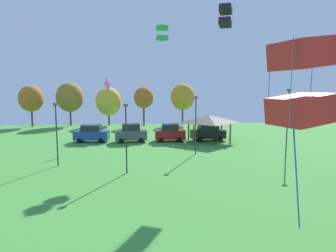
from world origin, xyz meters
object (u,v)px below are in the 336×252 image
at_px(kite_flying_3, 162,33).
at_px(treeline_tree_0, 31,99).
at_px(light_post_2, 287,120).
at_px(kite_flying_1, 302,82).
at_px(treeline_tree_1, 70,97).
at_px(light_post_3, 126,134).
at_px(parked_car_rightmost_in_row, 208,132).
at_px(light_post_0, 57,130).
at_px(kite_flying_6, 225,16).
at_px(treeline_tree_4, 183,97).
at_px(parked_car_leftmost, 92,134).
at_px(parked_car_second_from_left, 131,133).
at_px(parked_car_third_from_left, 170,133).
at_px(park_pavilion, 209,119).
at_px(treeline_tree_3, 144,98).
at_px(light_post_1, 196,122).
at_px(kite_flying_5, 107,85).
at_px(treeline_tree_2, 109,101).

relative_size(kite_flying_3, treeline_tree_0, 0.22).
bearing_deg(light_post_2, kite_flying_1, -116.22).
distance_m(kite_flying_3, treeline_tree_1, 29.69).
relative_size(kite_flying_3, light_post_3, 0.29).
xyz_separation_m(parked_car_rightmost_in_row, light_post_0, (-16.98, -11.96, 2.21)).
height_order(kite_flying_6, treeline_tree_4, kite_flying_6).
bearing_deg(kite_flying_1, parked_car_leftmost, 110.34).
bearing_deg(parked_car_second_from_left, parked_car_third_from_left, -3.07).
height_order(kite_flying_6, light_post_3, kite_flying_6).
distance_m(kite_flying_3, light_post_0, 15.93).
xyz_separation_m(kite_flying_3, park_pavilion, (6.54, 4.26, -10.35)).
bearing_deg(parked_car_leftmost, treeline_tree_3, 73.08).
height_order(parked_car_leftmost, parked_car_second_from_left, parked_car_second_from_left).
bearing_deg(parked_car_leftmost, light_post_2, -21.35).
relative_size(parked_car_third_from_left, light_post_1, 0.65).
bearing_deg(kite_flying_5, light_post_2, -28.38).
xyz_separation_m(kite_flying_6, light_post_2, (6.35, -1.55, -10.51)).
xyz_separation_m(light_post_1, treeline_tree_1, (-19.38, 26.78, 1.85)).
relative_size(treeline_tree_0, treeline_tree_4, 0.96).
relative_size(parked_car_second_from_left, park_pavilion, 0.70).
xyz_separation_m(kite_flying_1, treeline_tree_0, (-25.35, 48.89, -2.22)).
relative_size(parked_car_second_from_left, treeline_tree_2, 0.59).
height_order(kite_flying_1, kite_flying_5, kite_flying_1).
bearing_deg(kite_flying_1, kite_flying_6, 80.54).
distance_m(light_post_1, treeline_tree_1, 33.11).
bearing_deg(kite_flying_1, treeline_tree_4, 86.23).
bearing_deg(parked_car_leftmost, park_pavilion, 1.39).
xyz_separation_m(treeline_tree_0, treeline_tree_3, (20.91, -0.37, 0.11)).
distance_m(kite_flying_1, kite_flying_6, 23.21).
distance_m(parked_car_third_from_left, treeline_tree_1, 25.84).
distance_m(kite_flying_6, treeline_tree_4, 29.60).
bearing_deg(parked_car_leftmost, light_post_1, -28.40).
bearing_deg(treeline_tree_2, treeline_tree_0, -176.86).
relative_size(kite_flying_1, parked_car_leftmost, 1.33).
relative_size(kite_flying_3, treeline_tree_2, 0.24).
relative_size(parked_car_leftmost, park_pavilion, 0.76).
height_order(parked_car_third_from_left, treeline_tree_2, treeline_tree_2).
xyz_separation_m(parked_car_second_from_left, park_pavilion, (10.40, -0.76, 1.87)).
bearing_deg(treeline_tree_0, treeline_tree_3, -1.00).
distance_m(kite_flying_1, treeline_tree_1, 52.99).
xyz_separation_m(kite_flying_5, light_post_0, (-3.48, -11.58, -4.31)).
relative_size(light_post_3, treeline_tree_0, 0.77).
relative_size(light_post_2, treeline_tree_3, 0.96).
bearing_deg(light_post_2, treeline_tree_2, 125.77).
distance_m(treeline_tree_1, treeline_tree_3, 14.07).
bearing_deg(treeline_tree_1, treeline_tree_3, -4.49).
bearing_deg(treeline_tree_1, light_post_1, -54.12).
xyz_separation_m(light_post_1, treeline_tree_2, (-12.11, 26.82, 1.03)).
distance_m(parked_car_second_from_left, light_post_1, 11.13).
bearing_deg(light_post_2, kite_flying_6, 166.26).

